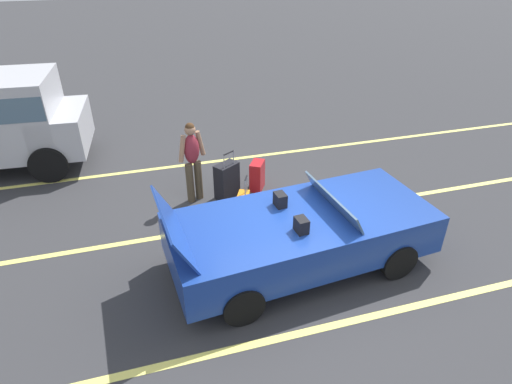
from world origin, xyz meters
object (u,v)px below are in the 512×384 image
suitcase_medium_bright (257,176)px  traveler_person (192,158)px  convertible_car (312,231)px  suitcase_large_black (227,181)px  suitcase_small_carryon (243,205)px

suitcase_medium_bright → traveler_person: bearing=-146.1°
convertible_car → traveler_person: size_ratio=2.62×
convertible_car → suitcase_large_black: 2.53m
convertible_car → suitcase_medium_bright: 2.52m
convertible_car → suitcase_small_carryon: 1.74m
convertible_car → suitcase_large_black: (-0.85, 2.37, -0.22)m
suitcase_large_black → traveler_person: traveler_person is taller
suitcase_large_black → suitcase_small_carryon: size_ratio=1.20×
convertible_car → suitcase_large_black: bearing=104.7°
suitcase_large_black → traveler_person: size_ratio=0.62×
convertible_car → suitcase_small_carryon: bearing=109.8°
suitcase_large_black → suitcase_small_carryon: (0.13, -0.82, -0.12)m
suitcase_medium_bright → traveler_person: (-1.33, -0.06, 0.62)m
suitcase_large_black → suitcase_medium_bright: suitcase_large_black is taller
suitcase_large_black → suitcase_small_carryon: 0.84m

